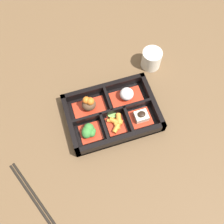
{
  "coord_description": "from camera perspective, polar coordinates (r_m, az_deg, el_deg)",
  "views": [
    {
      "loc": [
        -0.1,
        -0.32,
        0.73
      ],
      "look_at": [
        0.0,
        0.0,
        0.03
      ],
      "focal_mm": 42.0,
      "sensor_mm": 36.0,
      "label": 1
    }
  ],
  "objects": [
    {
      "name": "bento_rim",
      "position": [
        0.79,
        0.04,
        -0.26
      ],
      "size": [
        0.27,
        0.19,
        0.04
      ],
      "color": "black",
      "rests_on": "ground_plane"
    },
    {
      "name": "bowl_greens",
      "position": [
        0.76,
        -5.15,
        -4.25
      ],
      "size": [
        0.06,
        0.06,
        0.04
      ],
      "color": "#B22D19",
      "rests_on": "bento_base"
    },
    {
      "name": "bowl_rice",
      "position": [
        0.81,
        3.19,
        3.7
      ],
      "size": [
        0.1,
        0.06,
        0.04
      ],
      "color": "#B22D19",
      "rests_on": "bento_base"
    },
    {
      "name": "bowl_tofu",
      "position": [
        0.78,
        6.35,
        -1.03
      ],
      "size": [
        0.06,
        0.06,
        0.03
      ],
      "color": "#B22D19",
      "rests_on": "bento_base"
    },
    {
      "name": "chopsticks",
      "position": [
        0.76,
        -16.64,
        -17.4
      ],
      "size": [
        0.1,
        0.22,
        0.01
      ],
      "color": "black",
      "rests_on": "ground_plane"
    },
    {
      "name": "bowl_stew",
      "position": [
        0.79,
        -5.02,
        1.64
      ],
      "size": [
        0.1,
        0.06,
        0.06
      ],
      "color": "#B22D19",
      "rests_on": "bento_base"
    },
    {
      "name": "bowl_carrots",
      "position": [
        0.77,
        0.99,
        -2.49
      ],
      "size": [
        0.05,
        0.06,
        0.02
      ],
      "color": "#B22D19",
      "rests_on": "bento_base"
    },
    {
      "name": "tea_cup",
      "position": [
        0.88,
        8.58,
        11.41
      ],
      "size": [
        0.06,
        0.06,
        0.06
      ],
      "color": "beige",
      "rests_on": "ground_plane"
    },
    {
      "name": "bento_base",
      "position": [
        0.8,
        0.0,
        -0.62
      ],
      "size": [
        0.27,
        0.19,
        0.01
      ],
      "color": "black",
      "rests_on": "ground_plane"
    },
    {
      "name": "ground_plane",
      "position": [
        0.8,
        0.0,
        -0.76
      ],
      "size": [
        3.0,
        3.0,
        0.0
      ],
      "primitive_type": "plane",
      "color": "brown"
    },
    {
      "name": "bowl_pickles",
      "position": [
        0.79,
        -0.21,
        -0.48
      ],
      "size": [
        0.04,
        0.03,
        0.01
      ],
      "color": "#B22D19",
      "rests_on": "bento_base"
    }
  ]
}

